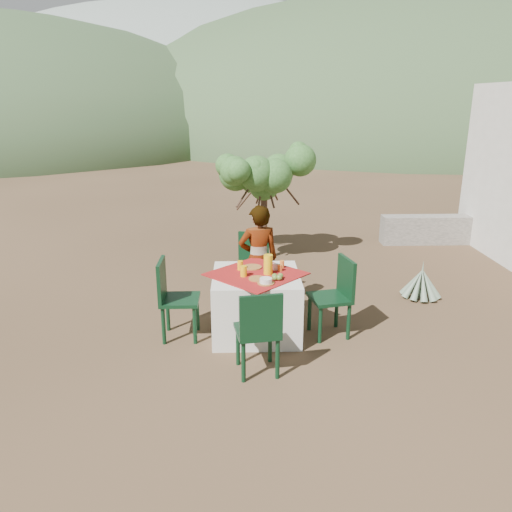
{
  "coord_description": "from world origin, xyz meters",
  "views": [
    {
      "loc": [
        -0.47,
        -5.98,
        2.73
      ],
      "look_at": [
        -0.28,
        -0.04,
        0.85
      ],
      "focal_mm": 35.0,
      "sensor_mm": 36.0,
      "label": 1
    }
  ],
  "objects": [
    {
      "name": "chair_left",
      "position": [
        -1.27,
        -0.53,
        0.53
      ],
      "size": [
        0.44,
        0.44,
        0.96
      ],
      "rotation": [
        0.0,
        0.0,
        1.57
      ],
      "color": "black",
      "rests_on": "ground"
    },
    {
      "name": "chair_right",
      "position": [
        0.66,
        -0.51,
        0.53
      ],
      "size": [
        0.53,
        0.53,
        0.95
      ],
      "rotation": [
        0.0,
        0.0,
        4.93
      ],
      "color": "black",
      "rests_on": "ground"
    },
    {
      "name": "jar_left",
      "position": [
        -0.0,
        -0.36,
        0.8
      ],
      "size": [
        0.05,
        0.05,
        0.08
      ],
      "primitive_type": "cylinder",
      "color": "orange",
      "rests_on": "table"
    },
    {
      "name": "ground",
      "position": [
        0.0,
        0.0,
        0.0
      ],
      "size": [
        160.0,
        160.0,
        0.0
      ],
      "primitive_type": "plane",
      "color": "#3E2C1C",
      "rests_on": "ground"
    },
    {
      "name": "glass_near",
      "position": [
        -0.44,
        -0.53,
        0.82
      ],
      "size": [
        0.08,
        0.08,
        0.13
      ],
      "primitive_type": "cylinder",
      "color": "yellow",
      "rests_on": "table"
    },
    {
      "name": "agave",
      "position": [
        2.11,
        0.62,
        0.2
      ],
      "size": [
        0.57,
        0.57,
        0.61
      ],
      "rotation": [
        0.0,
        0.0,
        -0.43
      ],
      "color": "gray",
      "rests_on": "ground"
    },
    {
      "name": "bowl_plate",
      "position": [
        -0.19,
        -0.78,
        0.77
      ],
      "size": [
        0.19,
        0.19,
        0.01
      ],
      "primitive_type": "cylinder",
      "color": "brown",
      "rests_on": "table"
    },
    {
      "name": "stone_wall",
      "position": [
        3.6,
        3.4,
        0.28
      ],
      "size": [
        2.6,
        0.35,
        0.55
      ],
      "primitive_type": "cube",
      "color": "gray",
      "rests_on": "ground"
    },
    {
      "name": "chair_near",
      "position": [
        -0.3,
        -1.43,
        0.52
      ],
      "size": [
        0.49,
        0.49,
        0.93
      ],
      "rotation": [
        0.0,
        0.0,
        3.3
      ],
      "color": "black",
      "rests_on": "ground"
    },
    {
      "name": "napkin_holder",
      "position": [
        -0.05,
        -0.32,
        0.8
      ],
      "size": [
        0.06,
        0.04,
        0.08
      ],
      "primitive_type": "cube",
      "rotation": [
        0.0,
        0.0,
        0.02
      ],
      "color": "white",
      "rests_on": "table"
    },
    {
      "name": "plate_far",
      "position": [
        -0.33,
        -0.23,
        0.77
      ],
      "size": [
        0.23,
        0.23,
        0.01
      ],
      "primitive_type": "cylinder",
      "color": "brown",
      "rests_on": "table"
    },
    {
      "name": "hill_near_right",
      "position": [
        12.0,
        36.0,
        0.0
      ],
      "size": [
        48.0,
        48.0,
        20.0
      ],
      "primitive_type": "ellipsoid",
      "color": "#314A29",
      "rests_on": "ground"
    },
    {
      "name": "plate_near",
      "position": [
        -0.28,
        -0.64,
        0.77
      ],
      "size": [
        0.2,
        0.2,
        0.01
      ],
      "primitive_type": "cylinder",
      "color": "brown",
      "rests_on": "table"
    },
    {
      "name": "glass_far",
      "position": [
        -0.48,
        -0.3,
        0.82
      ],
      "size": [
        0.07,
        0.07,
        0.11
      ],
      "primitive_type": "cylinder",
      "color": "yellow",
      "rests_on": "table"
    },
    {
      "name": "person",
      "position": [
        -0.24,
        0.23,
        0.72
      ],
      "size": [
        0.58,
        0.44,
        1.44
      ],
      "primitive_type": "imported",
      "rotation": [
        0.0,
        0.0,
        3.33
      ],
      "color": "#8C6651",
      "rests_on": "ground"
    },
    {
      "name": "chair_far",
      "position": [
        -0.32,
        0.63,
        0.53
      ],
      "size": [
        0.55,
        0.55,
        0.95
      ],
      "rotation": [
        0.0,
        0.0,
        -0.29
      ],
      "color": "black",
      "rests_on": "ground"
    },
    {
      "name": "jar_right",
      "position": [
        0.03,
        -0.24,
        0.81
      ],
      "size": [
        0.06,
        0.06,
        0.09
      ],
      "primitive_type": "cylinder",
      "color": "orange",
      "rests_on": "table"
    },
    {
      "name": "hill_far_center",
      "position": [
        -4.0,
        52.0,
        0.0
      ],
      "size": [
        60.0,
        60.0,
        24.0
      ],
      "primitive_type": "ellipsoid",
      "color": "slate",
      "rests_on": "ground"
    },
    {
      "name": "shrub_tree",
      "position": [
        -0.01,
        2.54,
        1.4
      ],
      "size": [
        1.51,
        1.48,
        1.78
      ],
      "color": "#4C3226",
      "rests_on": "ground"
    },
    {
      "name": "white_bowl",
      "position": [
        -0.19,
        -0.78,
        0.8
      ],
      "size": [
        0.14,
        0.14,
        0.05
      ],
      "primitive_type": "cylinder",
      "color": "white",
      "rests_on": "bowl_plate"
    },
    {
      "name": "fruit_cluster",
      "position": [
        -0.06,
        -0.65,
        0.8
      ],
      "size": [
        0.13,
        0.12,
        0.07
      ],
      "color": "olive",
      "rests_on": "table"
    },
    {
      "name": "juice_pitcher",
      "position": [
        -0.15,
        -0.46,
        0.88
      ],
      "size": [
        0.11,
        0.11,
        0.23
      ],
      "primitive_type": "cylinder",
      "color": "yellow",
      "rests_on": "table"
    },
    {
      "name": "table",
      "position": [
        -0.29,
        -0.44,
        0.38
      ],
      "size": [
        1.3,
        1.3,
        0.76
      ],
      "color": "silver",
      "rests_on": "ground"
    }
  ]
}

